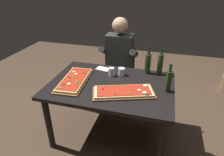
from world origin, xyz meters
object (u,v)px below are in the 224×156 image
at_px(dining_table, 111,91).
at_px(oil_bottle_amber, 148,63).
at_px(pizza_rectangular_front, 124,92).
at_px(vinegar_bottle_green, 169,81).
at_px(diner_chair, 120,71).
at_px(wine_bottle_dark, 160,64).
at_px(tumbler_far_side, 111,72).
at_px(seated_diner, 119,59).
at_px(tumbler_near_camera, 121,72).
at_px(pizza_rectangular_left, 74,80).

relative_size(dining_table, oil_bottle_amber, 4.09).
bearing_deg(pizza_rectangular_front, vinegar_bottle_green, 21.16).
distance_m(dining_table, pizza_rectangular_front, 0.27).
bearing_deg(diner_chair, wine_bottle_dark, -37.51).
xyz_separation_m(tumbler_far_side, diner_chair, (-0.04, 0.66, -0.30)).
distance_m(wine_bottle_dark, vinegar_bottle_green, 0.40).
distance_m(dining_table, tumbler_far_side, 0.25).
relative_size(wine_bottle_dark, oil_bottle_amber, 0.98).
relative_size(pizza_rectangular_front, diner_chair, 0.80).
distance_m(vinegar_bottle_green, seated_diner, 1.02).
bearing_deg(diner_chair, vinegar_bottle_green, -50.10).
bearing_deg(vinegar_bottle_green, pizza_rectangular_front, -158.84).
height_order(pizza_rectangular_front, seated_diner, seated_diner).
relative_size(dining_table, diner_chair, 1.61).
bearing_deg(vinegar_bottle_green, dining_table, -178.98).
relative_size(tumbler_near_camera, diner_chair, 0.11).
distance_m(pizza_rectangular_left, oil_bottle_amber, 0.91).
xyz_separation_m(pizza_rectangular_front, tumbler_near_camera, (-0.12, 0.41, 0.03)).
bearing_deg(wine_bottle_dark, diner_chair, 142.49).
bearing_deg(dining_table, wine_bottle_dark, 37.72).
distance_m(wine_bottle_dark, diner_chair, 0.85).
distance_m(pizza_rectangular_front, wine_bottle_dark, 0.66).
distance_m(diner_chair, seated_diner, 0.28).
bearing_deg(oil_bottle_amber, tumbler_far_side, -155.24).
xyz_separation_m(pizza_rectangular_left, diner_chair, (0.34, 0.91, -0.27)).
relative_size(pizza_rectangular_front, wine_bottle_dark, 2.07).
bearing_deg(pizza_rectangular_front, tumbler_near_camera, 106.05).
bearing_deg(tumbler_far_side, oil_bottle_amber, 24.76).
height_order(vinegar_bottle_green, diner_chair, vinegar_bottle_green).
height_order(tumbler_near_camera, seated_diner, seated_diner).
bearing_deg(diner_chair, tumbler_far_side, -86.70).
relative_size(vinegar_bottle_green, tumbler_near_camera, 3.34).
bearing_deg(vinegar_bottle_green, seated_diner, 134.27).
bearing_deg(tumbler_far_side, wine_bottle_dark, 19.24).
height_order(wine_bottle_dark, seated_diner, seated_diner).
xyz_separation_m(wine_bottle_dark, diner_chair, (-0.60, 0.46, -0.39)).
height_order(vinegar_bottle_green, tumbler_near_camera, vinegar_bottle_green).
distance_m(pizza_rectangular_left, seated_diner, 0.86).
distance_m(pizza_rectangular_front, diner_chair, 1.08).
relative_size(wine_bottle_dark, diner_chair, 0.38).
bearing_deg(diner_chair, pizza_rectangular_left, -110.18).
relative_size(wine_bottle_dark, tumbler_near_camera, 3.60).
bearing_deg(wine_bottle_dark, pizza_rectangular_left, -154.10).
xyz_separation_m(tumbler_near_camera, tumbler_far_side, (-0.11, -0.05, -0.00)).
distance_m(dining_table, wine_bottle_dark, 0.69).
relative_size(pizza_rectangular_left, diner_chair, 0.75).
distance_m(pizza_rectangular_front, oil_bottle_amber, 0.59).
bearing_deg(oil_bottle_amber, vinegar_bottle_green, -55.99).
relative_size(dining_table, pizza_rectangular_left, 2.15).
bearing_deg(pizza_rectangular_left, dining_table, 7.75).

